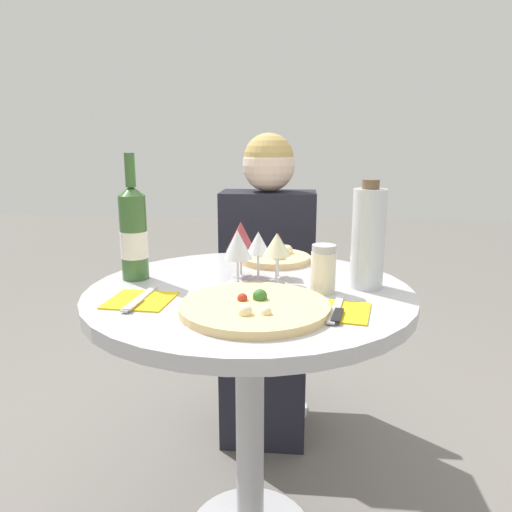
{
  "coord_description": "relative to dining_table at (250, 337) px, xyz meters",
  "views": [
    {
      "loc": [
        0.13,
        -1.25,
        1.16
      ],
      "look_at": [
        0.02,
        -0.04,
        0.87
      ],
      "focal_mm": 35.0,
      "sensor_mm": 36.0,
      "label": 1
    }
  ],
  "objects": [
    {
      "name": "seated_diner",
      "position": [
        -0.0,
        0.65,
        -0.09
      ],
      "size": [
        0.38,
        0.42,
        1.18
      ],
      "rotation": [
        0.0,
        0.0,
        3.14
      ],
      "color": "black",
      "rests_on": "ground_plane"
    },
    {
      "name": "wine_glass_center",
      "position": [
        0.02,
        0.09,
        0.24
      ],
      "size": [
        0.07,
        0.07,
        0.14
      ],
      "color": "silver",
      "rests_on": "dining_table"
    },
    {
      "name": "tall_carafe",
      "position": [
        0.31,
        0.05,
        0.27
      ],
      "size": [
        0.09,
        0.09,
        0.29
      ],
      "color": "silver",
      "rests_on": "dining_table"
    },
    {
      "name": "place_setting_left",
      "position": [
        -0.26,
        -0.13,
        0.14
      ],
      "size": [
        0.16,
        0.19,
        0.01
      ],
      "color": "gold",
      "rests_on": "dining_table"
    },
    {
      "name": "wine_glass_back_right",
      "position": [
        0.07,
        0.12,
        0.23
      ],
      "size": [
        0.07,
        0.07,
        0.13
      ],
      "color": "silver",
      "rests_on": "dining_table"
    },
    {
      "name": "pizza_large",
      "position": [
        0.03,
        -0.18,
        0.15
      ],
      "size": [
        0.35,
        0.35,
        0.04
      ],
      "color": "#E5C17F",
      "rests_on": "dining_table"
    },
    {
      "name": "wine_bottle",
      "position": [
        -0.33,
        0.07,
        0.27
      ],
      "size": [
        0.08,
        0.08,
        0.35
      ],
      "color": "#38602D",
      "rests_on": "dining_table"
    },
    {
      "name": "place_setting_right",
      "position": [
        0.22,
        -0.16,
        0.14
      ],
      "size": [
        0.17,
        0.19,
        0.01
      ],
      "color": "gold",
      "rests_on": "dining_table"
    },
    {
      "name": "wine_glass_front_left",
      "position": [
        -0.04,
        0.05,
        0.24
      ],
      "size": [
        0.08,
        0.08,
        0.15
      ],
      "color": "silver",
      "rests_on": "dining_table"
    },
    {
      "name": "dining_table",
      "position": [
        0.0,
        0.0,
        0.0
      ],
      "size": [
        0.86,
        0.86,
        0.77
      ],
      "color": "#B2B2B7",
      "rests_on": "ground_plane"
    },
    {
      "name": "pizza_small_far",
      "position": [
        0.05,
        0.3,
        0.15
      ],
      "size": [
        0.23,
        0.23,
        0.05
      ],
      "color": "#E5C17F",
      "rests_on": "dining_table"
    },
    {
      "name": "wine_glass_front_right",
      "position": [
        0.07,
        0.05,
        0.24
      ],
      "size": [
        0.08,
        0.08,
        0.14
      ],
      "color": "silver",
      "rests_on": "dining_table"
    },
    {
      "name": "wine_glass_back_left",
      "position": [
        -0.04,
        0.12,
        0.25
      ],
      "size": [
        0.08,
        0.08,
        0.16
      ],
      "color": "silver",
      "rests_on": "dining_table"
    },
    {
      "name": "chair_behind_diner",
      "position": [
        -0.0,
        0.79,
        -0.19
      ],
      "size": [
        0.39,
        0.39,
        0.93
      ],
      "rotation": [
        0.0,
        0.0,
        3.14
      ],
      "color": "silver",
      "rests_on": "ground_plane"
    },
    {
      "name": "sugar_shaker",
      "position": [
        0.19,
        -0.01,
        0.2
      ],
      "size": [
        0.06,
        0.06,
        0.12
      ],
      "color": "silver",
      "rests_on": "dining_table"
    }
  ]
}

